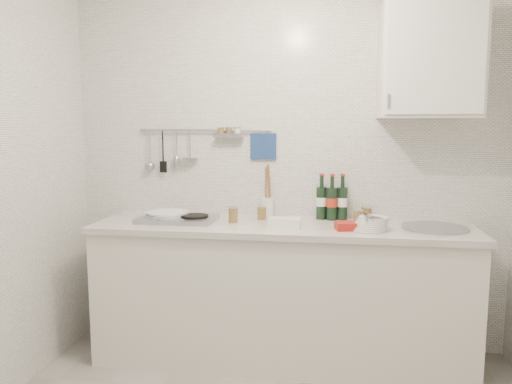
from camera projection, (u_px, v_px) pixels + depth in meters
back_wall at (286, 169)px, 3.48m from camera, size 3.00×0.02×2.50m
counter at (282, 296)px, 3.29m from camera, size 2.44×0.64×0.96m
wall_rail at (202, 144)px, 3.51m from camera, size 0.98×0.09×0.34m
wall_cabinet at (430, 61)px, 3.07m from camera, size 0.60×0.38×0.70m
plate_stack_hob at (166, 216)px, 3.38m from camera, size 0.31×0.31×0.05m
plate_stack_sink at (371, 223)px, 3.04m from camera, size 0.23×0.22×0.09m
wine_bottles at (332, 197)px, 3.37m from camera, size 0.21×0.10×0.31m
butter_dish at (284, 223)px, 3.11m from camera, size 0.20×0.10×0.06m
strawberry_punnet at (345, 226)px, 3.05m from camera, size 0.14×0.14×0.05m
utensil_crock at (267, 205)px, 3.48m from camera, size 0.09×0.09×0.37m
jar_a at (262, 213)px, 3.38m from camera, size 0.06×0.06×0.09m
jar_b at (367, 213)px, 3.37m from camera, size 0.07×0.07×0.09m
jar_c at (358, 216)px, 3.30m from camera, size 0.06×0.06×0.08m
jar_d at (233, 214)px, 3.28m from camera, size 0.06×0.06×0.10m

